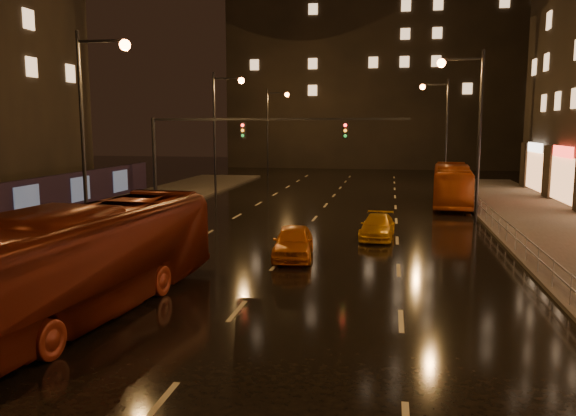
{
  "coord_description": "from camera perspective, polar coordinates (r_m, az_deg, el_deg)",
  "views": [
    {
      "loc": [
        4.58,
        -12.2,
        5.67
      ],
      "look_at": [
        0.65,
        9.26,
        2.5
      ],
      "focal_mm": 35.0,
      "sensor_mm": 36.0,
      "label": 1
    }
  ],
  "objects": [
    {
      "name": "railing_right",
      "position": [
        31.09,
        20.67,
        -1.1
      ],
      "size": [
        0.05,
        56.0,
        1.0
      ],
      "color": "#99999E",
      "rests_on": "sidewalk_right"
    },
    {
      "name": "taxi_far",
      "position": [
        29.16,
        9.09,
        -1.88
      ],
      "size": [
        1.86,
        4.13,
        1.17
      ],
      "primitive_type": "imported",
      "rotation": [
        0.0,
        0.0,
        -0.06
      ],
      "color": "orange",
      "rests_on": "ground"
    },
    {
      "name": "traffic_signal",
      "position": [
        33.62,
        -6.33,
        6.62
      ],
      "size": [
        15.31,
        0.32,
        6.2
      ],
      "color": "black",
      "rests_on": "ground"
    },
    {
      "name": "ground",
      "position": [
        33.01,
        2.25,
        -1.63
      ],
      "size": [
        140.0,
        140.0,
        0.0
      ],
      "primitive_type": "plane",
      "color": "black",
      "rests_on": "ground"
    },
    {
      "name": "bus_red",
      "position": [
        18.04,
        -20.06,
        -5.01
      ],
      "size": [
        4.02,
        12.3,
        3.37
      ],
      "primitive_type": "imported",
      "rotation": [
        0.0,
        0.0,
        -0.1
      ],
      "color": "#611C0D",
      "rests_on": "ground"
    },
    {
      "name": "taxi_near",
      "position": [
        24.41,
        0.54,
        -3.46
      ],
      "size": [
        2.1,
        4.3,
        1.41
      ],
      "primitive_type": "imported",
      "rotation": [
        0.0,
        0.0,
        0.11
      ],
      "color": "#CC6513",
      "rests_on": "ground"
    },
    {
      "name": "bus_curb",
      "position": [
        42.55,
        16.3,
        2.3
      ],
      "size": [
        3.33,
        10.86,
        2.98
      ],
      "primitive_type": "imported",
      "rotation": [
        0.0,
        0.0,
        -0.08
      ],
      "color": "#93380E",
      "rests_on": "ground"
    },
    {
      "name": "sidewalk_left",
      "position": [
        33.13,
        -22.9,
        -2.11
      ],
      "size": [
        7.0,
        70.0,
        0.15
      ],
      "primitive_type": "cube",
      "color": "#38332D",
      "rests_on": "ground"
    },
    {
      "name": "building_distant",
      "position": [
        85.1,
        10.3,
        16.47
      ],
      "size": [
        44.0,
        16.0,
        36.0
      ],
      "primitive_type": "cube",
      "color": "black",
      "rests_on": "ground"
    }
  ]
}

